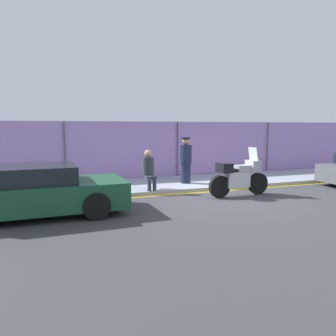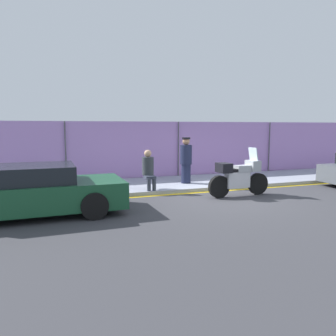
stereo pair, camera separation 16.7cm
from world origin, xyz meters
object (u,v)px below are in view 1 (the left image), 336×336
object	(u,v)px
officer_standing	(186,160)
parked_car_right_down_street	(32,191)
motorcycle	(239,176)
person_seated_on_curb	(149,168)

from	to	relation	value
officer_standing	parked_car_right_down_street	world-z (taller)	officer_standing
motorcycle	person_seated_on_curb	distance (m)	2.99
motorcycle	parked_car_right_down_street	xyz separation A→B (m)	(-6.15, -0.34, -0.01)
motorcycle	officer_standing	bearing A→B (deg)	111.02
parked_car_right_down_street	motorcycle	bearing A→B (deg)	1.88
officer_standing	parked_car_right_down_street	xyz separation A→B (m)	(-5.21, -2.51, -0.36)
motorcycle	parked_car_right_down_street	bearing A→B (deg)	-179.14
person_seated_on_curb	parked_car_right_down_street	distance (m)	4.02
officer_standing	parked_car_right_down_street	bearing A→B (deg)	-154.30
motorcycle	person_seated_on_curb	world-z (taller)	motorcycle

